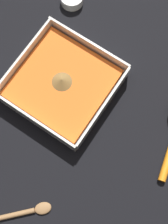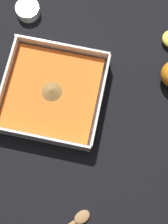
% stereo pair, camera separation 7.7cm
% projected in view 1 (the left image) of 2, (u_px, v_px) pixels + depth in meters
% --- Properties ---
extents(ground_plane, '(4.00, 4.00, 0.00)m').
position_uv_depth(ground_plane, '(73.00, 72.00, 0.83)').
color(ground_plane, black).
extents(square_dish, '(0.25, 0.25, 0.06)m').
position_uv_depth(square_dish, '(63.00, 84.00, 0.81)').
color(square_dish, silver).
rests_on(square_dish, ground_plane).
extents(wooden_spoon, '(0.18, 0.18, 0.01)m').
position_uv_depth(wooden_spoon, '(8.00, 216.00, 0.73)').
color(wooden_spoon, olive).
rests_on(wooden_spoon, ground_plane).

